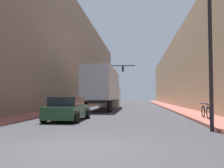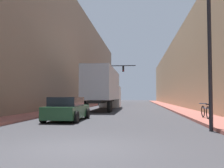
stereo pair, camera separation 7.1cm
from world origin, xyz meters
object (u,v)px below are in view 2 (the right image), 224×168
at_px(traffic_signal_gantry, 107,77).
at_px(street_lamp, 209,13).
at_px(semi_truck, 105,88).
at_px(parked_bicycle, 205,112).
at_px(sedan_car, 67,109).

relative_size(traffic_signal_gantry, street_lamp, 0.86).
height_order(semi_truck, street_lamp, street_lamp).
xyz_separation_m(semi_truck, street_lamp, (6.68, -16.57, 2.52)).
height_order(semi_truck, parked_bicycle, semi_truck).
height_order(traffic_signal_gantry, street_lamp, street_lamp).
relative_size(semi_truck, sedan_car, 3.22).
height_order(sedan_car, parked_bicycle, sedan_car).
height_order(traffic_signal_gantry, parked_bicycle, traffic_signal_gantry).
bearing_deg(parked_bicycle, traffic_signal_gantry, 110.23).
xyz_separation_m(sedan_car, traffic_signal_gantry, (-0.80, 24.66, 3.86)).
xyz_separation_m(traffic_signal_gantry, street_lamp, (7.91, -28.51, 0.33)).
bearing_deg(traffic_signal_gantry, parked_bicycle, -69.77).
distance_m(sedan_car, street_lamp, 9.11).
bearing_deg(parked_bicycle, street_lamp, -101.64).
distance_m(semi_truck, traffic_signal_gantry, 12.20).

